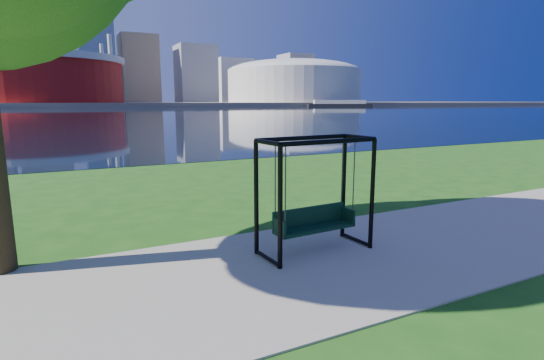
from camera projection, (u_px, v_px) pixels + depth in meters
ground at (285, 257)px, 7.39m from camera, size 900.00×900.00×0.00m
path at (300, 266)px, 6.95m from camera, size 120.00×4.00×0.03m
river at (71, 113)px, 96.77m from camera, size 900.00×180.00×0.02m
far_bank at (59, 104)px, 275.36m from camera, size 900.00×228.00×2.00m
stadium at (36, 77)px, 206.27m from camera, size 83.00×83.00×32.00m
arena at (294, 80)px, 270.58m from camera, size 84.00×84.00×26.56m
skyline at (47, 50)px, 278.81m from camera, size 392.00×66.00×96.50m
swing at (315, 198)px, 7.50m from camera, size 2.07×0.99×2.07m
barge at (339, 104)px, 222.67m from camera, size 33.92×22.07×3.33m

